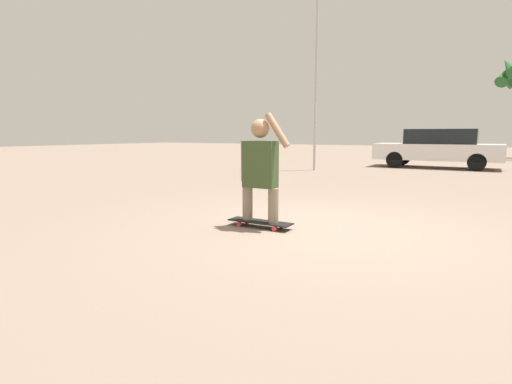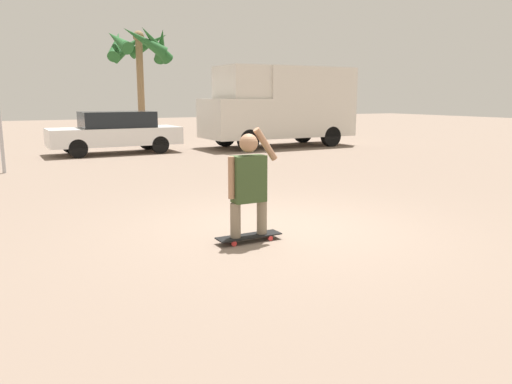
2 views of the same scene
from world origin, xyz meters
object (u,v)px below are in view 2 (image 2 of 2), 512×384
Objects in this scene: skateboard at (249,236)px; camper_van at (281,104)px; parked_car_white at (115,132)px; palm_tree_near_van at (139,47)px; person_skateboarder at (249,179)px.

skateboard is 0.15× the size of camper_van.
camper_van is at bearing -4.73° from parked_car_white.
camper_van is 9.86m from palm_tree_near_van.
palm_tree_near_van is (4.30, 20.21, 3.58)m from person_skateboarder.
camper_van reaches higher than skateboard.
parked_car_white is at bearing 175.27° from camper_van.
person_skateboarder is 0.24× the size of camper_van.
skateboard is 13.55m from camper_van.
skateboard is 11.85m from parked_car_white.
camper_van is at bearing 56.84° from person_skateboarder.
camper_van is (7.36, 11.26, 0.81)m from person_skateboarder.
skateboard is 0.62× the size of person_skateboarder.
parked_car_white is (0.96, 11.79, -0.10)m from person_skateboarder.
camper_van is 1.36× the size of parked_car_white.
person_skateboarder reaches higher than parked_car_white.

